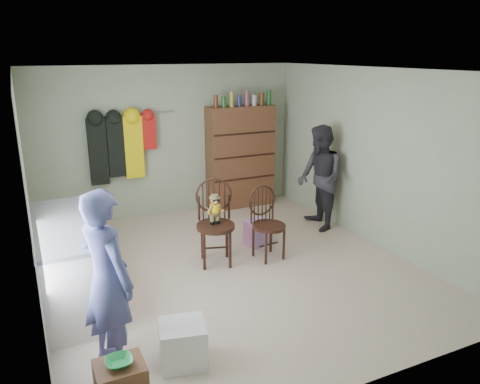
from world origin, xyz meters
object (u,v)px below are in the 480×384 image
counter (67,263)px  dresser (241,156)px  chair_far (266,220)px  chair_front (215,217)px

counter → dresser: size_ratio=0.90×
dresser → counter: bearing=-144.3°
chair_far → dresser: (0.64, 2.17, 0.38)m
counter → chair_front: (1.87, 0.27, 0.16)m
counter → chair_front: bearing=8.3°
counter → dresser: dresser is taller
counter → dresser: bearing=35.7°
counter → chair_far: chair_far is taller
chair_far → dresser: size_ratio=0.48×
chair_front → dresser: (1.33, 2.02, 0.28)m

